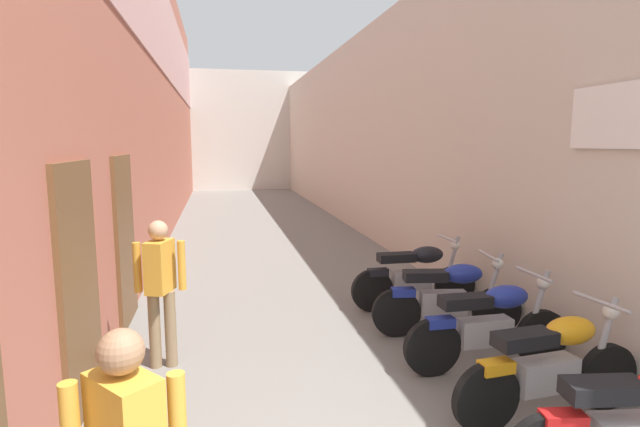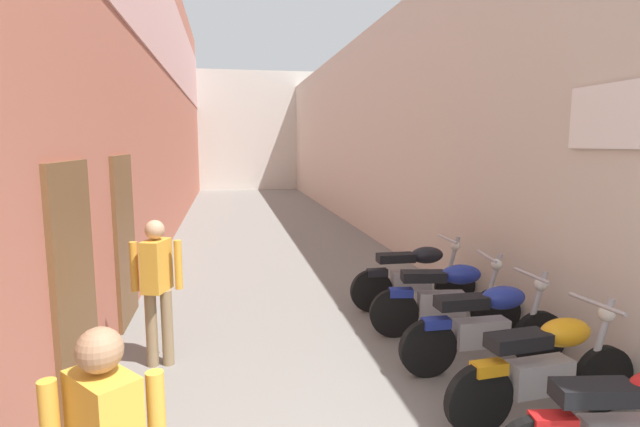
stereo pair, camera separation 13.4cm
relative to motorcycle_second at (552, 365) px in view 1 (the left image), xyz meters
The scene contains 9 objects.
ground_plane 7.87m from the motorcycle_second, 101.04° to the left, with size 40.14×40.14×0.00m, color slate.
building_left 10.97m from the motorcycle_second, 113.20° to the left, with size 0.45×24.14×7.23m.
building_right 9.99m from the motorcycle_second, 83.30° to the left, with size 0.45×24.14×5.18m.
building_far_end 22.97m from the motorcycle_second, 93.78° to the left, with size 7.89×2.00×5.94m, color beige.
motorcycle_second is the anchor object (origin of this frame).
motorcycle_third 0.97m from the motorcycle_second, 90.00° to the left, with size 1.85×0.58×1.04m.
motorcycle_fourth 1.92m from the motorcycle_second, 90.00° to the left, with size 1.84×0.58×1.04m.
motorcycle_fifth 2.95m from the motorcycle_second, 90.00° to the left, with size 1.85×0.58×1.04m.
pedestrian_mid_alley 3.78m from the motorcycle_second, 152.40° to the left, with size 0.52×0.39×1.57m.
Camera 1 is at (-1.21, -1.09, 2.35)m, focal length 27.69 mm.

